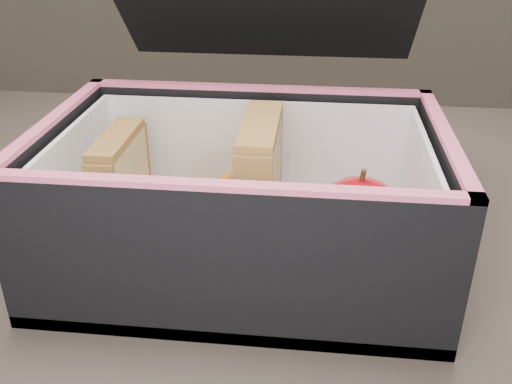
{
  "coord_description": "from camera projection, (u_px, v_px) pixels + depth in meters",
  "views": [
    {
      "loc": [
        0.1,
        -0.48,
        1.04
      ],
      "look_at": [
        0.05,
        -0.04,
        0.81
      ],
      "focal_mm": 40.0,
      "sensor_mm": 36.0,
      "label": 1
    }
  ],
  "objects": [
    {
      "name": "lunch_bag",
      "position": [
        244.0,
        187.0,
        0.49
      ],
      "size": [
        0.33,
        0.37,
        0.28
      ],
      "color": "black",
      "rests_on": "kitchen_table"
    },
    {
      "name": "kitchen_table",
      "position": [
        215.0,
        300.0,
        0.61
      ],
      "size": [
        1.2,
        0.8,
        0.75
      ],
      "color": "brown",
      "rests_on": "ground"
    },
    {
      "name": "paper_napkin",
      "position": [
        352.0,
        251.0,
        0.49
      ],
      "size": [
        0.11,
        0.11,
        0.01
      ],
      "primitive_type": "cube",
      "rotation": [
        0.0,
        0.0,
        0.38
      ],
      "color": "white",
      "rests_on": "lunch_bag"
    },
    {
      "name": "sandwich_right",
      "position": [
        260.0,
        185.0,
        0.48
      ],
      "size": [
        0.03,
        0.1,
        0.11
      ],
      "color": "tan",
      "rests_on": "plastic_tub"
    },
    {
      "name": "plastic_tub",
      "position": [
        191.0,
        208.0,
        0.5
      ],
      "size": [
        0.16,
        0.12,
        0.07
      ],
      "primitive_type": null,
      "color": "white",
      "rests_on": "lunch_bag"
    },
    {
      "name": "carrot_sticks",
      "position": [
        193.0,
        215.0,
        0.52
      ],
      "size": [
        0.06,
        0.15,
        0.03
      ],
      "color": "#CF6413",
      "rests_on": "plastic_tub"
    },
    {
      "name": "sandwich_left",
      "position": [
        122.0,
        187.0,
        0.5
      ],
      "size": [
        0.02,
        0.09,
        0.1
      ],
      "color": "tan",
      "rests_on": "plastic_tub"
    },
    {
      "name": "red_apple",
      "position": [
        359.0,
        217.0,
        0.47
      ],
      "size": [
        0.1,
        0.1,
        0.08
      ],
      "rotation": [
        0.0,
        0.0,
        0.4
      ],
      "color": "maroon",
      "rests_on": "paper_napkin"
    }
  ]
}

